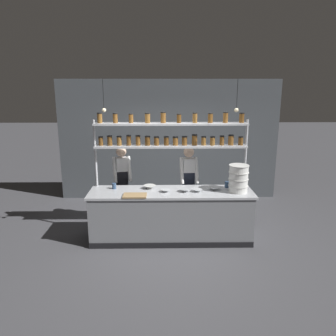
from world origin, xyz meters
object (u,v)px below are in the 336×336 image
at_px(container_stack, 238,178).
at_px(prep_bowl_near_left, 214,188).
at_px(prep_bowl_center_front, 150,187).
at_px(prep_bowl_near_right, 198,191).
at_px(prep_bowl_far_left, 185,190).
at_px(prep_bowl_center_back, 166,191).
at_px(chef_center, 188,181).
at_px(cutting_board, 135,195).
at_px(chef_left, 122,180).
at_px(serving_cup_front, 114,186).
at_px(spice_shelf_unit, 171,138).
at_px(serving_cup_by_board, 227,185).

bearing_deg(container_stack, prep_bowl_near_left, 164.89).
xyz_separation_m(prep_bowl_center_front, prep_bowl_near_right, (0.86, -0.20, -0.01)).
bearing_deg(prep_bowl_far_left, prep_bowl_near_right, -1.37).
bearing_deg(prep_bowl_center_back, chef_center, 56.39).
height_order(chef_center, prep_bowl_far_left, chef_center).
bearing_deg(prep_bowl_center_back, cutting_board, -157.65).
height_order(chef_left, prep_bowl_center_back, chef_left).
bearing_deg(container_stack, serving_cup_front, 174.64).
relative_size(chef_center, container_stack, 3.29).
xyz_separation_m(chef_center, prep_bowl_center_back, (-0.46, -0.69, 0.03)).
bearing_deg(prep_bowl_far_left, cutting_board, -165.61).
xyz_separation_m(prep_bowl_near_left, prep_bowl_center_front, (-1.16, 0.10, -0.00)).
xyz_separation_m(cutting_board, prep_bowl_center_back, (0.53, 0.22, 0.01)).
height_order(chef_center, prep_bowl_center_front, chef_center).
bearing_deg(spice_shelf_unit, prep_bowl_near_right, -38.94).
bearing_deg(container_stack, prep_bowl_near_right, 179.28).
bearing_deg(chef_center, prep_bowl_far_left, -105.85).
distance_m(prep_bowl_near_right, serving_cup_front, 1.52).
bearing_deg(prep_bowl_far_left, container_stack, -0.88).
bearing_deg(prep_bowl_near_left, serving_cup_by_board, 28.68).
height_order(chef_left, prep_bowl_center_front, chef_left).
bearing_deg(chef_center, prep_bowl_center_front, -153.65).
xyz_separation_m(prep_bowl_center_back, serving_cup_front, (-0.94, 0.20, 0.03)).
bearing_deg(serving_cup_by_board, prep_bowl_center_back, -167.57).
xyz_separation_m(spice_shelf_unit, prep_bowl_far_left, (0.24, -0.37, -0.89)).
bearing_deg(prep_bowl_center_back, serving_cup_by_board, 12.43).
xyz_separation_m(prep_bowl_near_left, serving_cup_front, (-1.81, 0.10, 0.02)).
bearing_deg(spice_shelf_unit, prep_bowl_far_left, -56.92).
bearing_deg(cutting_board, chef_left, 108.03).
distance_m(spice_shelf_unit, serving_cup_front, 1.36).
relative_size(chef_left, chef_center, 0.99).
bearing_deg(spice_shelf_unit, prep_bowl_center_back, -105.89).
xyz_separation_m(spice_shelf_unit, prep_bowl_center_front, (-0.40, -0.17, -0.88)).
bearing_deg(chef_left, prep_bowl_far_left, -48.69).
distance_m(serving_cup_front, serving_cup_by_board, 2.08).
bearing_deg(spice_shelf_unit, serving_cup_by_board, -6.77).
height_order(prep_bowl_center_front, prep_bowl_center_back, prep_bowl_center_front).
height_order(container_stack, prep_bowl_far_left, container_stack).
bearing_deg(prep_bowl_near_right, serving_cup_front, 172.45).
relative_size(prep_bowl_center_front, prep_bowl_near_right, 1.29).
distance_m(container_stack, prep_bowl_center_back, 1.30).
relative_size(chef_left, serving_cup_by_board, 14.53).
bearing_deg(prep_bowl_near_right, prep_bowl_center_front, 166.55).
distance_m(spice_shelf_unit, prep_bowl_near_left, 1.20).
bearing_deg(prep_bowl_center_front, prep_bowl_center_back, -35.41).
height_order(chef_left, prep_bowl_far_left, chef_left).
relative_size(spice_shelf_unit, prep_bowl_near_left, 12.57).
height_order(cutting_board, prep_bowl_near_right, prep_bowl_near_right).
height_order(chef_left, serving_cup_front, chef_left).
relative_size(cutting_board, prep_bowl_near_left, 1.79).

